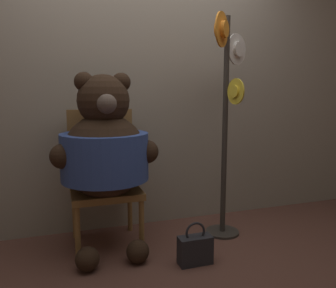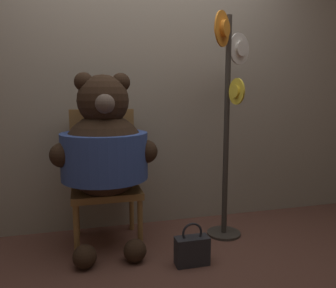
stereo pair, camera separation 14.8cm
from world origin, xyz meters
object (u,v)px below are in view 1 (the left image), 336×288
Objects in this scene: hat_display_rack at (227,112)px; handbag_on_ground at (195,249)px; chair at (104,174)px; teddy_bear at (105,151)px.

hat_display_rack is 1.09m from handbag_on_ground.
chair is 0.28m from teddy_bear.
chair is 0.91m from handbag_on_ground.
handbag_on_ground is at bearing -138.13° from hat_display_rack.
teddy_bear is at bearing -92.25° from chair.
hat_display_rack is (0.96, -0.21, 0.49)m from chair.
handbag_on_ground is (-0.42, -0.38, -0.92)m from hat_display_rack.
hat_display_rack is (0.97, -0.03, 0.27)m from teddy_bear.
chair is at bearing 167.75° from hat_display_rack.
handbag_on_ground is at bearing -37.25° from teddy_bear.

